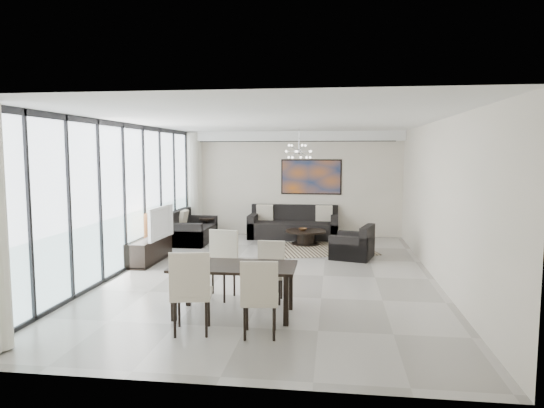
% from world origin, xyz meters
% --- Properties ---
extents(room_shell, '(6.00, 9.00, 2.90)m').
position_xyz_m(room_shell, '(0.46, 0.00, 1.45)').
color(room_shell, '#A8A39B').
rests_on(room_shell, ground).
extents(window_wall, '(0.37, 8.95, 2.90)m').
position_xyz_m(window_wall, '(-2.86, 0.00, 1.47)').
color(window_wall, silver).
rests_on(window_wall, floor).
extents(soffit, '(5.98, 0.40, 0.26)m').
position_xyz_m(soffit, '(0.00, 4.30, 2.77)').
color(soffit, white).
rests_on(soffit, room_shell).
extents(painting, '(1.68, 0.04, 0.98)m').
position_xyz_m(painting, '(0.50, 4.47, 1.65)').
color(painting, '#BF5D1A').
rests_on(painting, room_shell).
extents(chandelier, '(0.66, 0.66, 0.71)m').
position_xyz_m(chandelier, '(0.30, 2.50, 2.35)').
color(chandelier, silver).
rests_on(chandelier, room_shell).
extents(rug, '(2.94, 2.56, 0.01)m').
position_xyz_m(rug, '(0.77, 2.60, 0.01)').
color(rug, black).
rests_on(rug, floor).
extents(coffee_table, '(1.03, 1.03, 0.36)m').
position_xyz_m(coffee_table, '(0.44, 3.14, 0.20)').
color(coffee_table, black).
rests_on(coffee_table, floor).
extents(bowl_coffee, '(0.25, 0.25, 0.07)m').
position_xyz_m(bowl_coffee, '(0.36, 3.06, 0.39)').
color(bowl_coffee, brown).
rests_on(bowl_coffee, coffee_table).
extents(sofa_main, '(2.41, 0.99, 0.88)m').
position_xyz_m(sofa_main, '(0.05, 4.07, 0.30)').
color(sofa_main, black).
rests_on(sofa_main, floor).
extents(loveseat, '(0.94, 1.67, 0.83)m').
position_xyz_m(loveseat, '(-2.55, 3.05, 0.28)').
color(loveseat, black).
rests_on(loveseat, floor).
extents(armchair, '(1.03, 1.07, 0.74)m').
position_xyz_m(armchair, '(1.59, 1.65, 0.25)').
color(armchair, black).
rests_on(armchair, floor).
extents(side_table, '(0.40, 0.40, 0.55)m').
position_xyz_m(side_table, '(-2.29, 3.68, 0.37)').
color(side_table, black).
rests_on(side_table, floor).
extents(tv_console, '(0.46, 1.62, 0.51)m').
position_xyz_m(tv_console, '(-2.76, 0.74, 0.25)').
color(tv_console, black).
rests_on(tv_console, floor).
extents(television, '(0.22, 1.19, 0.68)m').
position_xyz_m(television, '(-2.60, 0.73, 0.85)').
color(television, gray).
rests_on(television, tv_console).
extents(dining_table, '(1.76, 0.89, 0.73)m').
position_xyz_m(dining_table, '(-0.25, -2.40, 0.64)').
color(dining_table, black).
rests_on(dining_table, floor).
extents(dining_chair_sw, '(0.58, 0.58, 1.09)m').
position_xyz_m(dining_chair_sw, '(-0.64, -3.23, 0.63)').
color(dining_chair_sw, beige).
rests_on(dining_chair_sw, floor).
extents(dining_chair_se, '(0.50, 0.50, 1.00)m').
position_xyz_m(dining_chair_se, '(0.24, -3.22, 0.58)').
color(dining_chair_se, beige).
rests_on(dining_chair_se, floor).
extents(dining_chair_nw, '(0.58, 0.58, 1.07)m').
position_xyz_m(dining_chair_nw, '(-0.65, -1.53, 0.62)').
color(dining_chair_nw, beige).
rests_on(dining_chair_nw, floor).
extents(dining_chair_ne, '(0.43, 0.43, 0.93)m').
position_xyz_m(dining_chair_ne, '(0.17, -1.62, 0.53)').
color(dining_chair_ne, beige).
rests_on(dining_chair_ne, floor).
extents(bowl_dining, '(0.45, 0.45, 0.09)m').
position_xyz_m(bowl_dining, '(-0.79, -2.45, 0.77)').
color(bowl_dining, brown).
rests_on(bowl_dining, dining_table).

